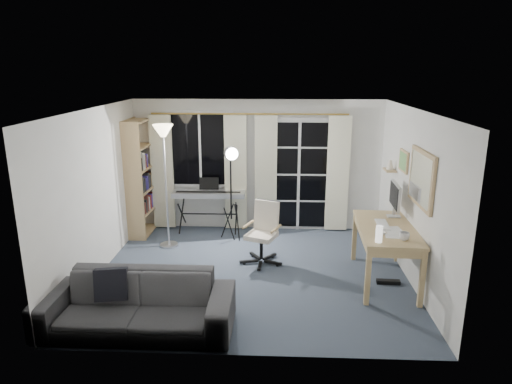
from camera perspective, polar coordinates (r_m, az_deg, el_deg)
floor at (r=6.87m, az=-0.47°, el=-10.16°), size 4.50×4.00×0.02m
window at (r=8.40m, az=-6.97°, el=5.33°), size 1.20×0.08×1.40m
french_door at (r=8.40m, az=5.35°, el=2.06°), size 1.32×0.09×2.11m
curtains at (r=8.29m, az=-0.75°, el=2.44°), size 3.60×0.07×2.13m
bookshelf at (r=8.47m, az=-14.40°, el=1.48°), size 0.35×0.97×2.08m
torchiere_lamp at (r=7.53m, az=-11.43°, el=5.22°), size 0.35×0.35×2.07m
keyboard_piano at (r=8.29m, az=-5.95°, el=-0.35°), size 1.31×0.64×0.94m
studio_light at (r=7.69m, az=-3.12°, el=3.47°), size 0.37×0.38×1.70m
office_chair at (r=7.08m, az=1.04°, el=-4.35°), size 0.66×0.67×0.96m
desk at (r=6.62m, az=15.98°, el=-5.02°), size 0.83×1.55×0.81m
monitor at (r=6.96m, az=16.98°, el=-0.57°), size 0.20×0.59×0.51m
desk_clutter at (r=6.41m, az=15.75°, el=-6.39°), size 0.50×0.92×1.03m
mug at (r=6.14m, az=18.05°, el=-5.17°), size 0.14×0.11×0.13m
wall_mirror at (r=6.29m, az=19.97°, el=1.57°), size 0.04×0.94×0.74m
framed_print at (r=7.13m, az=17.98°, el=3.70°), size 0.03×0.42×0.32m
wall_shelf at (r=7.62m, az=16.40°, el=3.07°), size 0.16×0.30×0.18m
sofa at (r=5.51m, az=-14.83°, el=-12.36°), size 2.21×0.65×0.87m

